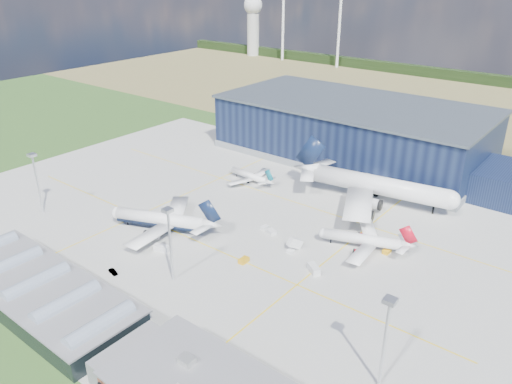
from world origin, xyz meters
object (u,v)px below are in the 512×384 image
at_px(gse_van_a, 161,248).
at_px(gse_van_b, 314,269).
at_px(airliner_red, 362,234).
at_px(airliner_navy, 160,212).
at_px(hangar, 357,133).
at_px(light_mast_center, 169,233).
at_px(car_a, 175,340).
at_px(car_b, 113,272).
at_px(airliner_regional, 250,173).
at_px(airliner_widebody, 380,176).
at_px(gse_tug_b, 62,264).
at_px(gse_tug_c, 387,251).
at_px(gse_tug_a, 244,260).
at_px(airstair, 295,245).
at_px(gse_cart_b, 272,232).
at_px(light_mast_east, 386,329).
at_px(gse_cart_a, 265,228).
at_px(light_mast_west, 35,174).

relative_size(gse_van_a, gse_van_b, 0.96).
bearing_deg(airliner_red, airliner_navy, 8.34).
bearing_deg(hangar, airliner_red, -60.74).
relative_size(light_mast_center, car_a, 6.84).
height_order(hangar, gse_van_b, hangar).
bearing_deg(car_b, airliner_regional, 18.50).
bearing_deg(airliner_widebody, car_b, -121.44).
bearing_deg(car_a, gse_tug_b, 109.03).
xyz_separation_m(light_mast_center, gse_tug_c, (42.61, 52.12, -14.75)).
distance_m(gse_tug_a, airstair, 17.94).
relative_size(hangar, airliner_navy, 3.50).
height_order(airstair, car_b, airstair).
bearing_deg(airstair, airliner_widebody, 107.07).
relative_size(gse_cart_b, car_a, 1.00).
xyz_separation_m(light_mast_east, gse_van_b, (-34.74, 28.45, -14.28)).
xyz_separation_m(hangar, gse_cart_a, (9.67, -84.17, -11.01)).
relative_size(airliner_navy, airliner_red, 1.31).
bearing_deg(gse_tug_b, gse_cart_a, 74.57).
xyz_separation_m(hangar, gse_van_b, (37.45, -96.36, -10.46)).
distance_m(airliner_widebody, gse_cart_b, 49.68).
distance_m(airliner_navy, gse_cart_a, 36.24).
xyz_separation_m(airliner_regional, gse_tug_a, (38.40, -50.25, -3.35)).
height_order(gse_tug_a, airstair, airstair).
relative_size(gse_cart_a, gse_tug_c, 0.89).
bearing_deg(airliner_regional, gse_van_b, 149.13).
relative_size(airliner_navy, airliner_widebody, 0.63).
relative_size(light_mast_east, gse_cart_a, 8.28).
bearing_deg(gse_tug_b, light_mast_center, 42.47).
xyz_separation_m(gse_cart_b, car_a, (13.52, -57.43, -0.16)).
xyz_separation_m(light_mast_east, gse_tug_b, (-97.13, -16.00, -14.80)).
height_order(light_mast_west, car_a, light_mast_west).
relative_size(airliner_navy, gse_van_b, 8.25).
bearing_deg(hangar, gse_tug_c, -55.58).
height_order(airliner_regional, gse_cart_a, airliner_regional).
xyz_separation_m(light_mast_west, gse_tug_a, (80.43, 19.75, -14.72)).
bearing_deg(light_mast_center, gse_tug_a, 62.16).
xyz_separation_m(airliner_navy, car_b, (9.04, -27.07, -6.14)).
distance_m(gse_tug_b, gse_van_a, 30.22).
bearing_deg(car_b, airliner_navy, 28.42).
distance_m(light_mast_west, gse_van_a, 57.88).
relative_size(gse_van_b, gse_tug_c, 1.61).
distance_m(light_mast_west, car_b, 56.63).
bearing_deg(light_mast_west, airstair, 22.02).
bearing_deg(airliner_widebody, gse_van_b, -91.82).
distance_m(light_mast_center, gse_tug_a, 26.75).
distance_m(light_mast_center, car_a, 30.76).
relative_size(airliner_navy, airstair, 8.68).
xyz_separation_m(light_mast_east, gse_cart_b, (-58.49, 39.43, -14.70)).
xyz_separation_m(light_mast_west, gse_van_b, (100.26, 28.45, -14.28)).
xyz_separation_m(gse_van_a, gse_cart_b, (21.11, 30.82, -0.33)).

